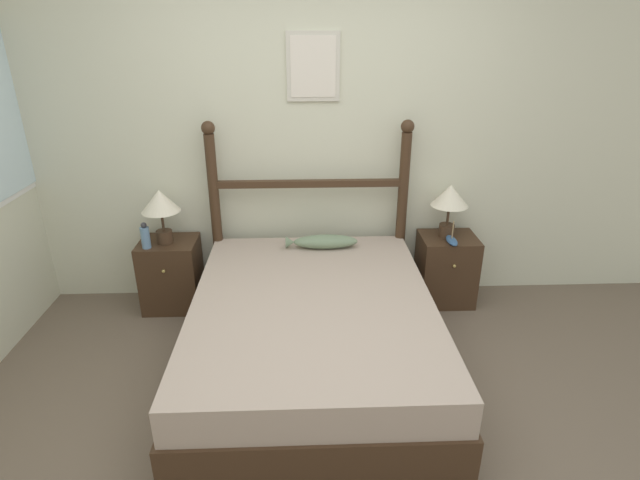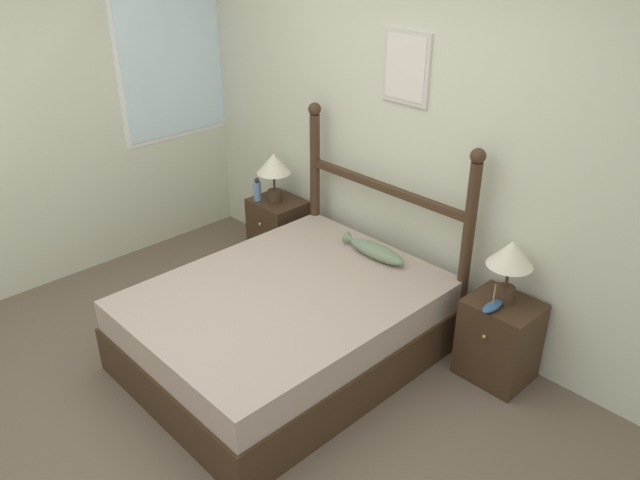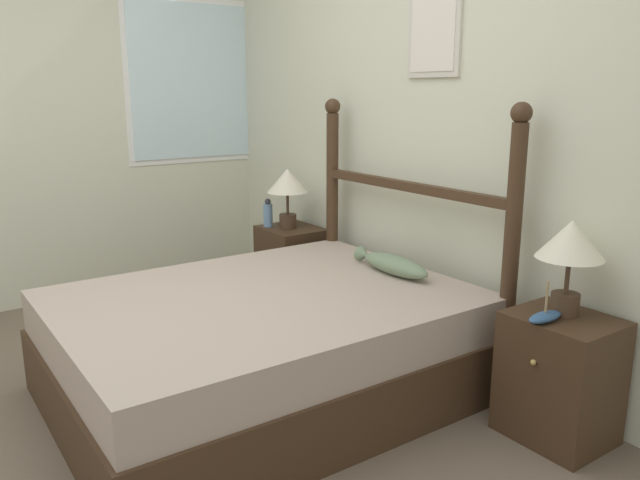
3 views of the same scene
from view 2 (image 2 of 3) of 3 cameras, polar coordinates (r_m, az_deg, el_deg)
name	(u,v)px [view 2 (image 2 of 3)]	position (r m, az deg, el deg)	size (l,w,h in m)	color
ground_plane	(212,404)	(3.98, -9.89, -14.60)	(16.00, 16.00, 0.00)	brown
wall_back	(405,141)	(4.37, 7.81, 8.97)	(6.40, 0.08, 2.55)	beige
wall_left	(33,125)	(5.13, -24.73, 9.55)	(0.08, 6.40, 2.55)	beige
bed	(287,324)	(4.15, -3.07, -7.71)	(1.49, 1.93, 0.52)	#3D2819
headboard	(383,211)	(4.46, 5.81, 2.65)	(1.51, 0.10, 1.43)	#3D2819
nightstand_left	(278,230)	(5.31, -3.83, 0.90)	(0.43, 0.38, 0.55)	#3D2819
nightstand_right	(499,340)	(4.13, 16.04, -8.75)	(0.43, 0.38, 0.55)	#3D2819
table_lamp_left	(274,167)	(5.08, -4.26, 6.70)	(0.28, 0.28, 0.41)	#422D1E
table_lamp_right	(511,257)	(3.86, 17.03, -1.52)	(0.28, 0.28, 0.41)	#422D1E
bottle	(257,190)	(5.18, -5.76, 4.56)	(0.06, 0.06, 0.20)	#668CB2
model_boat	(492,306)	(3.89, 15.49, -5.83)	(0.07, 0.19, 0.17)	#335684
fish_pillow	(375,250)	(4.37, 5.03, -0.96)	(0.53, 0.14, 0.10)	gray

